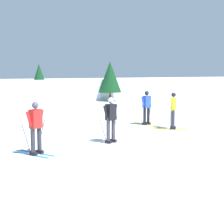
{
  "coord_description": "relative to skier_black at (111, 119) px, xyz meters",
  "views": [
    {
      "loc": [
        -6.4,
        -8.38,
        2.63
      ],
      "look_at": [
        1.26,
        3.99,
        0.9
      ],
      "focal_mm": 53.67,
      "sensor_mm": 36.0,
      "label": 1
    }
  ],
  "objects": [
    {
      "name": "skier_red",
      "position": [
        -2.97,
        -0.27,
        0.0
      ],
      "size": [
        1.01,
        1.61,
        1.71
      ],
      "color": "#237AC6",
      "rests_on": "ground"
    },
    {
      "name": "ground_plane",
      "position": [
        -0.03,
        -2.09,
        -0.92
      ],
      "size": [
        120.0,
        120.0,
        0.0
      ],
      "primitive_type": "plane",
      "color": "silver"
    },
    {
      "name": "conifer_far_left",
      "position": [
        3.57,
        17.7,
        1.03
      ],
      "size": [
        1.86,
        1.86,
        3.37
      ],
      "color": "#513823",
      "rests_on": "ground"
    },
    {
      "name": "skier_blue",
      "position": [
        3.81,
        2.78,
        0.0
      ],
      "size": [
        0.99,
        1.64,
        1.71
      ],
      "color": "gold",
      "rests_on": "ground"
    },
    {
      "name": "conifer_far_right",
      "position": [
        9.49,
        15.57,
        1.3
      ],
      "size": [
        2.08,
        2.08,
        3.62
      ],
      "color": "#513823",
      "rests_on": "ground"
    },
    {
      "name": "skier_yellow",
      "position": [
        4.07,
        1.11,
        0.0
      ],
      "size": [
        1.41,
        1.37,
        1.71
      ],
      "color": "gold",
      "rests_on": "ground"
    },
    {
      "name": "skier_black",
      "position": [
        0.0,
        0.0,
        0.0
      ],
      "size": [
        0.97,
        1.64,
        1.71
      ],
      "color": "silver",
      "rests_on": "ground"
    }
  ]
}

